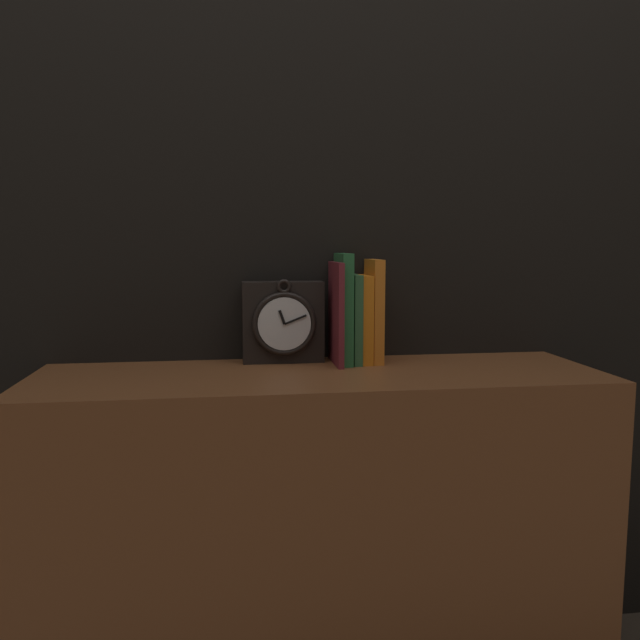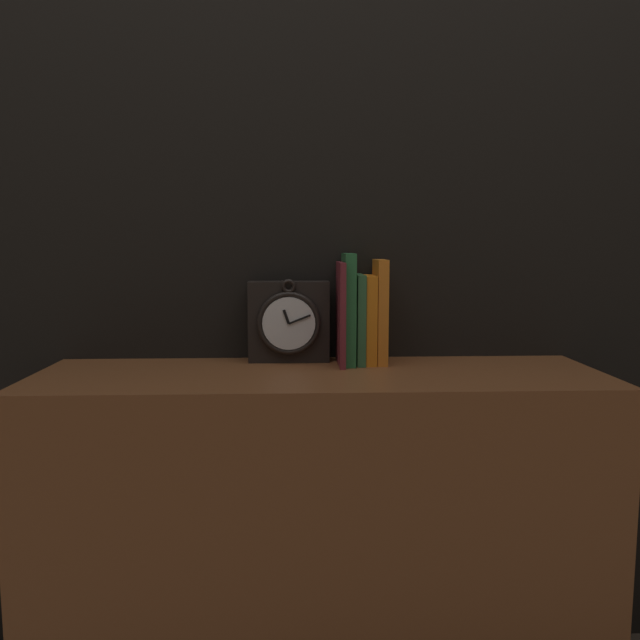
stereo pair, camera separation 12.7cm
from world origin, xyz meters
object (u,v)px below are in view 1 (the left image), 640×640
Objects in this scene: book_slot1_green at (343,308)px; clock at (283,322)px; book_slot4_orange at (374,311)px; book_slot0_maroon at (336,313)px; book_slot2_green at (354,318)px; book_slot3_orange at (363,319)px.

clock is at bearing 168.28° from book_slot1_green.
book_slot4_orange is (0.20, -0.02, 0.02)m from clock.
book_slot2_green is at bearing 15.79° from book_slot0_maroon.
book_slot4_orange reaches higher than clock.
clock is 0.14m from book_slot1_green.
book_slot3_orange is (0.18, -0.02, 0.01)m from clock.
book_slot3_orange is at bearing -6.99° from clock.
book_slot0_maroon is (0.11, -0.04, 0.02)m from clock.
book_slot1_green is (0.02, 0.01, 0.01)m from book_slot0_maroon.
book_slot3_orange is (0.02, 0.00, -0.00)m from book_slot2_green.
book_slot0_maroon is at bearing -170.52° from book_slot4_orange.
book_slot4_orange reaches higher than book_slot3_orange.
book_slot0_maroon reaches higher than clock.
book_slot4_orange is (0.07, 0.01, -0.01)m from book_slot1_green.
clock is 0.16m from book_slot2_green.
book_slot4_orange is at bearing 2.32° from book_slot3_orange.
book_slot4_orange reaches higher than book_slot2_green.
book_slot3_orange is at bearing 12.18° from book_slot0_maroon.
clock is 0.18m from book_slot3_orange.
clock is at bearing 174.13° from book_slot4_orange.
book_slot0_maroon is 0.98× the size of book_slot4_orange.
book_slot3_orange is at bearing 4.95° from book_slot2_green.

